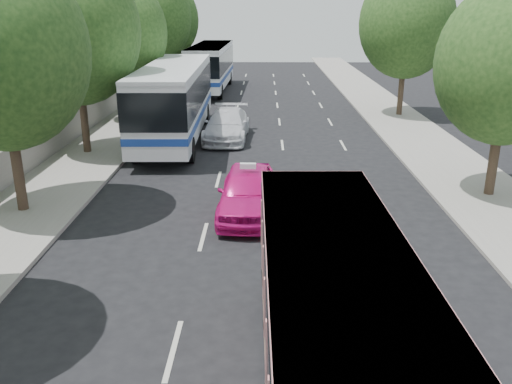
{
  "coord_description": "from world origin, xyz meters",
  "views": [
    {
      "loc": [
        0.02,
        -11.83,
        6.99
      ],
      "look_at": [
        -0.21,
        3.75,
        1.6
      ],
      "focal_mm": 38.0,
      "sensor_mm": 36.0,
      "label": 1
    }
  ],
  "objects_px": {
    "pink_bus": "(340,324)",
    "pink_taxi": "(248,192)",
    "tour_coach_rear": "(211,63)",
    "tour_coach_front": "(175,95)",
    "white_pickup": "(227,125)"
  },
  "relations": [
    {
      "from": "tour_coach_front",
      "to": "white_pickup",
      "type": "bearing_deg",
      "value": -0.25
    },
    {
      "from": "white_pickup",
      "to": "tour_coach_front",
      "type": "relative_size",
      "value": 0.41
    },
    {
      "from": "pink_taxi",
      "to": "tour_coach_front",
      "type": "height_order",
      "value": "tour_coach_front"
    },
    {
      "from": "pink_taxi",
      "to": "white_pickup",
      "type": "xyz_separation_m",
      "value": [
        -1.48,
        11.26,
        -0.04
      ]
    },
    {
      "from": "pink_taxi",
      "to": "tour_coach_front",
      "type": "xyz_separation_m",
      "value": [
        -4.26,
        11.21,
        1.57
      ]
    },
    {
      "from": "white_pickup",
      "to": "pink_taxi",
      "type": "bearing_deg",
      "value": -80.33
    },
    {
      "from": "white_pickup",
      "to": "tour_coach_front",
      "type": "bearing_deg",
      "value": -176.83
    },
    {
      "from": "pink_bus",
      "to": "tour_coach_front",
      "type": "distance_m",
      "value": 22.05
    },
    {
      "from": "pink_taxi",
      "to": "tour_coach_rear",
      "type": "height_order",
      "value": "tour_coach_rear"
    },
    {
      "from": "pink_bus",
      "to": "pink_taxi",
      "type": "bearing_deg",
      "value": 99.22
    },
    {
      "from": "pink_bus",
      "to": "tour_coach_rear",
      "type": "bearing_deg",
      "value": 97.35
    },
    {
      "from": "tour_coach_rear",
      "to": "pink_taxi",
      "type": "bearing_deg",
      "value": -80.92
    },
    {
      "from": "white_pickup",
      "to": "tour_coach_front",
      "type": "distance_m",
      "value": 3.21
    },
    {
      "from": "pink_taxi",
      "to": "tour_coach_front",
      "type": "distance_m",
      "value": 12.1
    },
    {
      "from": "tour_coach_front",
      "to": "tour_coach_rear",
      "type": "relative_size",
      "value": 1.04
    }
  ]
}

